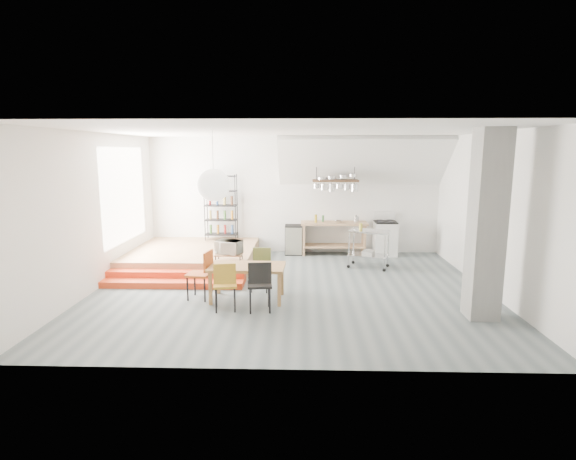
{
  "coord_description": "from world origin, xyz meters",
  "views": [
    {
      "loc": [
        0.22,
        -8.97,
        2.82
      ],
      "look_at": [
        -0.08,
        0.8,
        1.1
      ],
      "focal_mm": 28.0,
      "sensor_mm": 36.0,
      "label": 1
    }
  ],
  "objects_px": {
    "dining_table": "(247,269)",
    "rolling_cart": "(369,244)",
    "stove": "(385,238)",
    "mini_fridge": "(294,240)"
  },
  "relations": [
    {
      "from": "stove",
      "to": "dining_table",
      "type": "distance_m",
      "value": 5.1
    },
    {
      "from": "rolling_cart",
      "to": "mini_fridge",
      "type": "relative_size",
      "value": 1.31
    },
    {
      "from": "dining_table",
      "to": "rolling_cart",
      "type": "xyz_separation_m",
      "value": [
        2.67,
        2.49,
        0.0
      ]
    },
    {
      "from": "dining_table",
      "to": "rolling_cart",
      "type": "height_order",
      "value": "rolling_cart"
    },
    {
      "from": "stove",
      "to": "rolling_cart",
      "type": "relative_size",
      "value": 1.11
    },
    {
      "from": "stove",
      "to": "mini_fridge",
      "type": "height_order",
      "value": "stove"
    },
    {
      "from": "rolling_cart",
      "to": "mini_fridge",
      "type": "distance_m",
      "value": 2.35
    },
    {
      "from": "dining_table",
      "to": "rolling_cart",
      "type": "distance_m",
      "value": 3.65
    },
    {
      "from": "mini_fridge",
      "to": "stove",
      "type": "bearing_deg",
      "value": -1.01
    },
    {
      "from": "mini_fridge",
      "to": "rolling_cart",
      "type": "bearing_deg",
      "value": -37.6
    }
  ]
}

